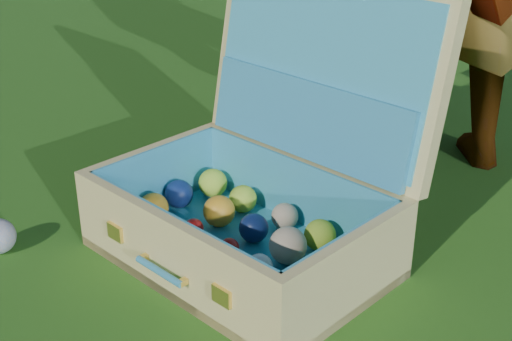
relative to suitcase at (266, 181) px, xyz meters
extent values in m
plane|color=#215114|center=(-0.16, -0.15, -0.16)|extent=(60.00, 60.00, 0.00)
cube|color=#D1BC70|center=(-0.02, -0.08, -0.15)|extent=(0.69, 0.57, 0.02)
cube|color=#D1BC70|center=(-0.09, -0.25, -0.07)|extent=(0.57, 0.22, 0.18)
cube|color=#D1BC70|center=(0.04, 0.10, -0.07)|extent=(0.57, 0.22, 0.18)
cube|color=#D1BC70|center=(-0.30, 0.02, -0.07)|extent=(0.14, 0.34, 0.18)
cube|color=#D1BC70|center=(0.25, -0.17, -0.07)|extent=(0.14, 0.34, 0.18)
cube|color=teal|center=(-0.02, -0.08, -0.14)|extent=(0.64, 0.51, 0.01)
cube|color=teal|center=(-0.08, -0.24, -0.06)|extent=(0.52, 0.19, 0.16)
cube|color=teal|center=(0.03, 0.09, -0.06)|extent=(0.52, 0.19, 0.16)
cube|color=teal|center=(-0.28, 0.01, -0.06)|extent=(0.12, 0.34, 0.16)
cube|color=teal|center=(0.23, -0.17, -0.06)|extent=(0.12, 0.34, 0.16)
cube|color=#D1BC70|center=(0.06, 0.16, 0.21)|extent=(0.60, 0.30, 0.40)
cube|color=teal|center=(0.05, 0.15, 0.21)|extent=(0.55, 0.25, 0.35)
cube|color=teal|center=(0.04, 0.12, 0.11)|extent=(0.52, 0.22, 0.17)
cube|color=#F2C659|center=(-0.24, -0.22, -0.07)|extent=(0.04, 0.02, 0.03)
cube|color=#F2C659|center=(0.06, -0.32, -0.07)|extent=(0.04, 0.02, 0.03)
cylinder|color=teal|center=(-0.10, -0.28, -0.09)|extent=(0.13, 0.06, 0.01)
cube|color=#F2C659|center=(-0.15, -0.25, -0.09)|extent=(0.02, 0.02, 0.01)
cube|color=#F2C659|center=(-0.04, -0.29, -0.09)|extent=(0.02, 0.02, 0.01)
sphere|color=white|center=(-0.28, -0.13, -0.09)|extent=(0.08, 0.08, 0.08)
sphere|color=#A4C530|center=(-0.19, -0.17, -0.10)|extent=(0.07, 0.07, 0.07)
sphere|color=#FF4E15|center=(-0.07, -0.20, -0.11)|extent=(0.05, 0.05, 0.05)
sphere|color=white|center=(0.04, -0.24, -0.09)|extent=(0.09, 0.09, 0.09)
sphere|color=#FF4E15|center=(0.14, -0.28, -0.10)|extent=(0.07, 0.07, 0.07)
sphere|color=orange|center=(-0.25, -0.05, -0.10)|extent=(0.07, 0.07, 0.07)
sphere|color=#AE110D|center=(-0.14, -0.08, -0.11)|extent=(0.04, 0.04, 0.04)
sphere|color=#AE110D|center=(-0.03, -0.11, -0.11)|extent=(0.04, 0.04, 0.04)
sphere|color=white|center=(0.06, -0.16, -0.11)|extent=(0.05, 0.05, 0.05)
sphere|color=#FF4E15|center=(0.17, -0.18, -0.10)|extent=(0.06, 0.06, 0.06)
sphere|color=#0E1E49|center=(-0.24, 0.03, -0.10)|extent=(0.07, 0.07, 0.07)
sphere|color=orange|center=(-0.11, -0.01, -0.10)|extent=(0.07, 0.07, 0.07)
sphere|color=#0E1E49|center=(-0.01, -0.03, -0.10)|extent=(0.06, 0.06, 0.06)
sphere|color=beige|center=(0.09, -0.08, -0.09)|extent=(0.08, 0.08, 0.08)
sphere|color=#A4C530|center=(0.20, -0.10, -0.10)|extent=(0.06, 0.06, 0.06)
sphere|color=#A4C530|center=(-0.19, 0.12, -0.10)|extent=(0.07, 0.07, 0.07)
sphere|color=#A4C530|center=(-0.09, 0.08, -0.10)|extent=(0.06, 0.06, 0.06)
sphere|color=beige|center=(0.03, 0.05, -0.10)|extent=(0.06, 0.06, 0.06)
sphere|color=#A4C530|center=(0.13, 0.00, -0.10)|extent=(0.07, 0.07, 0.07)
sphere|color=#A4C530|center=(0.24, -0.02, -0.10)|extent=(0.07, 0.07, 0.07)
camera|label=1|loc=(0.55, -1.23, 0.67)|focal=50.00mm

